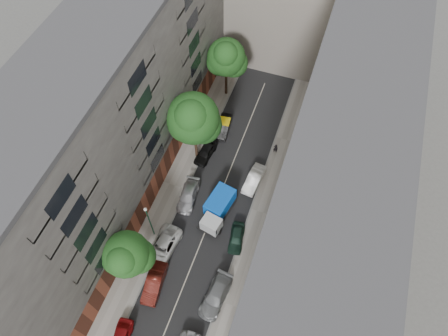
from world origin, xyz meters
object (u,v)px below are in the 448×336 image
at_px(car_left_4, 206,152).
at_px(car_left_5, 224,126).
at_px(car_right_3, 254,179).
at_px(lamp_post, 149,219).
at_px(car_left_1, 154,283).
at_px(car_right_1, 216,296).
at_px(tarp_truck, 218,209).
at_px(car_left_3, 188,196).
at_px(car_left_2, 163,247).
at_px(pedestrian, 275,148).
at_px(car_right_2, 236,238).
at_px(tree_mid, 194,120).
at_px(tree_near, 127,256).
at_px(tree_far, 227,59).

height_order(car_left_4, car_left_5, car_left_4).
height_order(car_left_5, car_right_3, car_right_3).
distance_m(car_left_5, lamp_post, 17.02).
height_order(car_left_1, car_right_1, car_left_1).
bearing_deg(car_right_3, tarp_truck, -109.32).
relative_size(car_left_3, car_left_5, 1.12).
relative_size(tarp_truck, lamp_post, 0.94).
relative_size(car_left_2, pedestrian, 3.52).
bearing_deg(car_left_4, car_right_2, -46.06).
distance_m(car_right_2, car_right_3, 7.74).
distance_m(car_left_4, lamp_post, 12.46).
distance_m(car_left_4, car_right_3, 7.09).
relative_size(car_left_1, lamp_post, 0.73).
height_order(car_left_2, car_right_2, car_left_2).
height_order(car_right_3, tree_mid, tree_mid).
bearing_deg(tree_mid, tarp_truck, -52.49).
bearing_deg(car_left_4, car_left_3, -80.68).
distance_m(tree_near, pedestrian, 22.40).
bearing_deg(car_left_5, tree_near, -102.98).
bearing_deg(car_right_2, tree_near, -150.48).
xyz_separation_m(car_left_5, tree_far, (-1.70, 6.01, 5.76)).
bearing_deg(tree_mid, tree_near, -92.34).
xyz_separation_m(car_right_2, tree_far, (-8.10, 20.15, 5.80)).
height_order(car_left_5, lamp_post, lamp_post).
bearing_deg(car_left_2, car_left_4, 94.93).
distance_m(car_right_2, pedestrian, 12.83).
height_order(car_left_2, pedestrian, pedestrian).
bearing_deg(pedestrian, tree_mid, 18.98).
bearing_deg(car_left_5, tree_mid, -114.76).
distance_m(tarp_truck, car_left_3, 4.07).
relative_size(car_left_4, car_right_3, 0.94).
distance_m(tree_mid, pedestrian, 11.65).
bearing_deg(car_right_2, car_right_1, -99.04).
height_order(car_right_3, pedestrian, pedestrian).
xyz_separation_m(car_right_1, tree_far, (-8.10, 26.82, 5.72)).
relative_size(car_right_1, car_right_3, 1.15).
bearing_deg(car_right_1, tarp_truck, 114.11).
height_order(car_right_1, tree_mid, tree_mid).
distance_m(car_right_3, tree_near, 17.50).
distance_m(tree_far, lamp_post, 22.66).
relative_size(car_right_3, lamp_post, 0.70).
distance_m(car_right_1, car_right_3, 14.40).
height_order(tarp_truck, car_left_4, tarp_truck).
xyz_separation_m(car_left_4, car_right_3, (6.86, -1.80, 0.02)).
relative_size(tree_mid, pedestrian, 6.95).
distance_m(tarp_truck, lamp_post, 7.91).
relative_size(car_left_5, car_right_2, 1.10).
relative_size(car_left_1, car_right_3, 1.05).
bearing_deg(tree_mid, tree_far, 90.00).
bearing_deg(tree_mid, pedestrian, 23.20).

